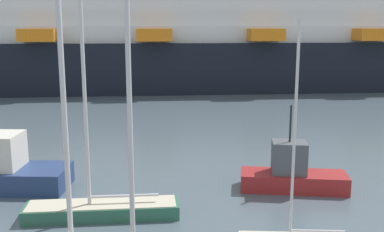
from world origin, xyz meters
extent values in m
cube|color=#2D6B51|center=(-4.69, 8.39, 0.31)|extent=(6.97, 1.81, 0.62)
cube|color=beige|center=(-4.69, 8.39, 0.64)|extent=(6.69, 1.67, 0.04)
cylinder|color=silver|center=(-5.24, 8.37, 6.42)|extent=(0.17, 0.17, 11.61)
cylinder|color=silver|center=(-3.69, 8.42, 0.97)|extent=(3.12, 0.24, 0.13)
cylinder|color=silver|center=(-5.01, 3.04, 6.41)|extent=(0.17, 0.17, 11.36)
cylinder|color=silver|center=(2.88, 4.55, 4.67)|extent=(0.11, 0.11, 8.21)
cylinder|color=silver|center=(3.90, 4.43, 0.92)|extent=(2.05, 0.32, 0.09)
cylinder|color=silver|center=(-2.72, -0.16, 5.56)|extent=(0.13, 0.13, 10.02)
cube|color=maroon|center=(4.96, 11.29, 0.46)|extent=(5.76, 2.75, 0.92)
cube|color=#4C5156|center=(4.69, 11.34, 1.77)|extent=(1.99, 1.68, 1.69)
cylinder|color=#262626|center=(4.69, 11.34, 3.58)|extent=(0.11, 0.11, 1.93)
cube|color=black|center=(-9.67, 52.44, 3.18)|extent=(115.92, 18.55, 6.36)
cube|color=white|center=(-9.67, 52.44, 7.40)|extent=(106.64, 16.41, 2.08)
cube|color=white|center=(-9.67, 52.44, 9.48)|extent=(100.24, 15.43, 2.08)
cube|color=white|center=(-9.67, 52.44, 11.56)|extent=(93.84, 14.44, 2.08)
cube|color=orange|center=(-16.24, 43.88, 7.40)|extent=(4.23, 3.32, 1.46)
cube|color=orange|center=(-2.76, 44.16, 7.40)|extent=(4.23, 3.32, 1.46)
cube|color=orange|center=(10.73, 44.43, 7.40)|extent=(4.23, 3.32, 1.46)
cube|color=orange|center=(24.21, 44.71, 7.40)|extent=(4.23, 3.32, 1.46)
camera|label=1|loc=(-1.91, -11.38, 8.59)|focal=42.88mm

